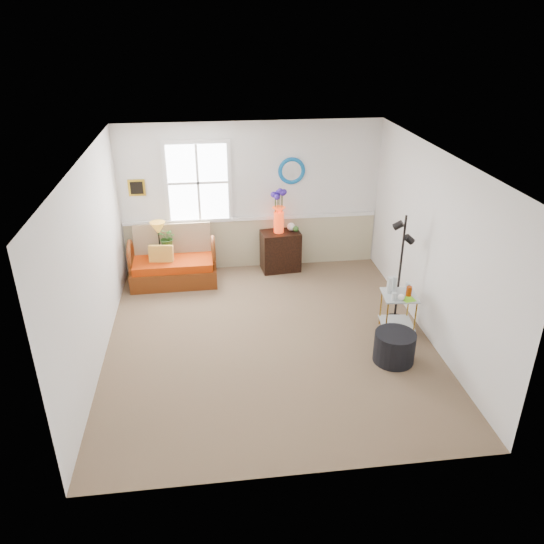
{
  "coord_description": "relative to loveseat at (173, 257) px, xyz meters",
  "views": [
    {
      "loc": [
        -0.76,
        -6.32,
        4.13
      ],
      "look_at": [
        0.07,
        0.18,
        0.96
      ],
      "focal_mm": 35.0,
      "sensor_mm": 36.0,
      "label": 1
    }
  ],
  "objects": [
    {
      "name": "lamp_stand",
      "position": [
        -0.2,
        0.2,
        -0.19
      ],
      "size": [
        0.39,
        0.39,
        0.56
      ],
      "primitive_type": null,
      "rotation": [
        0.0,
        0.0,
        -0.29
      ],
      "color": "black",
      "rests_on": "floor"
    },
    {
      "name": "floor_lamp",
      "position": [
        3.35,
        -1.68,
        0.36
      ],
      "size": [
        0.32,
        0.32,
        1.65
      ],
      "primitive_type": null,
      "rotation": [
        0.0,
        0.0,
        -0.43
      ],
      "color": "black",
      "rests_on": "floor"
    },
    {
      "name": "tabletop_items",
      "position": [
        3.25,
        -2.04,
        0.26
      ],
      "size": [
        0.47,
        0.47,
        0.25
      ],
      "primitive_type": null,
      "rotation": [
        0.0,
        0.0,
        0.16
      ],
      "color": "silver",
      "rests_on": "side_table"
    },
    {
      "name": "window",
      "position": [
        0.49,
        0.47,
        1.13
      ],
      "size": [
        1.14,
        0.06,
        1.44
      ],
      "primitive_type": null,
      "color": "white",
      "rests_on": "walls"
    },
    {
      "name": "mirror",
      "position": [
        2.09,
        0.48,
        1.28
      ],
      "size": [
        0.47,
        0.07,
        0.47
      ],
      "primitive_type": "torus",
      "rotation": [
        1.57,
        0.0,
        0.0
      ],
      "color": "#1C85C6",
      "rests_on": "walls"
    },
    {
      "name": "potted_plant",
      "position": [
        -0.07,
        0.18,
        0.24
      ],
      "size": [
        0.48,
        0.49,
        0.29
      ],
      "primitive_type": "imported",
      "rotation": [
        0.0,
        0.0,
        -0.63
      ],
      "color": "#336226",
      "rests_on": "lamp_stand"
    },
    {
      "name": "wainscot",
      "position": [
        1.39,
        0.48,
        -0.02
      ],
      "size": [
        4.46,
        0.02,
        0.9
      ],
      "primitive_type": "cube",
      "color": "#BBB18B",
      "rests_on": "walls"
    },
    {
      "name": "flower_vase",
      "position": [
        1.84,
        0.27,
        0.64
      ],
      "size": [
        0.3,
        0.3,
        0.77
      ],
      "primitive_type": null,
      "rotation": [
        0.0,
        0.0,
        0.47
      ],
      "color": "#F43710",
      "rests_on": "cabinet"
    },
    {
      "name": "throw_pillow",
      "position": [
        -0.18,
        -0.08,
        0.04
      ],
      "size": [
        0.41,
        0.15,
        0.4
      ],
      "primitive_type": null,
      "rotation": [
        0.0,
        0.0,
        -0.11
      ],
      "color": "#C87611",
      "rests_on": "loveseat"
    },
    {
      "name": "walls",
      "position": [
        1.39,
        -2.0,
        0.83
      ],
      "size": [
        4.51,
        5.01,
        2.6
      ],
      "color": "white",
      "rests_on": "floor"
    },
    {
      "name": "picture",
      "position": [
        -0.53,
        0.48,
        1.08
      ],
      "size": [
        0.28,
        0.03,
        0.28
      ],
      "primitive_type": "cube",
      "color": "gold",
      "rests_on": "walls"
    },
    {
      "name": "ottoman",
      "position": [
        2.97,
        -2.73,
        -0.26
      ],
      "size": [
        0.58,
        0.58,
        0.42
      ],
      "primitive_type": "cylinder",
      "rotation": [
        0.0,
        0.0,
        -0.07
      ],
      "color": "black",
      "rests_on": "floor"
    },
    {
      "name": "table_lamp",
      "position": [
        -0.22,
        0.17,
        0.33
      ],
      "size": [
        0.35,
        0.35,
        0.48
      ],
      "primitive_type": null,
      "rotation": [
        0.0,
        0.0,
        -0.45
      ],
      "color": "gold",
      "rests_on": "lamp_stand"
    },
    {
      "name": "floor",
      "position": [
        1.39,
        -2.0,
        -0.47
      ],
      "size": [
        4.5,
        5.0,
        0.01
      ],
      "primitive_type": "cube",
      "color": "#806A52",
      "rests_on": "ground"
    },
    {
      "name": "chair_rail",
      "position": [
        1.39,
        0.47,
        0.45
      ],
      "size": [
        4.46,
        0.04,
        0.06
      ],
      "primitive_type": "cube",
      "color": "white",
      "rests_on": "walls"
    },
    {
      "name": "loveseat",
      "position": [
        0.0,
        0.0,
        0.0
      ],
      "size": [
        1.44,
        0.83,
        0.93
      ],
      "primitive_type": null,
      "rotation": [
        0.0,
        0.0,
        0.01
      ],
      "color": "#60330F",
      "rests_on": "floor"
    },
    {
      "name": "cabinet",
      "position": [
        1.88,
        0.26,
        -0.11
      ],
      "size": [
        0.71,
        0.49,
        0.72
      ],
      "primitive_type": null,
      "rotation": [
        0.0,
        0.0,
        0.1
      ],
      "color": "black",
      "rests_on": "floor"
    },
    {
      "name": "side_table",
      "position": [
        3.25,
        -2.03,
        -0.17
      ],
      "size": [
        0.52,
        0.52,
        0.6
      ],
      "primitive_type": null,
      "rotation": [
        0.0,
        0.0,
        -0.11
      ],
      "color": "#AF8221",
      "rests_on": "floor"
    },
    {
      "name": "ceiling",
      "position": [
        1.39,
        -2.0,
        2.13
      ],
      "size": [
        4.5,
        5.0,
        0.01
      ],
      "primitive_type": "cube",
      "color": "white",
      "rests_on": "walls"
    }
  ]
}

